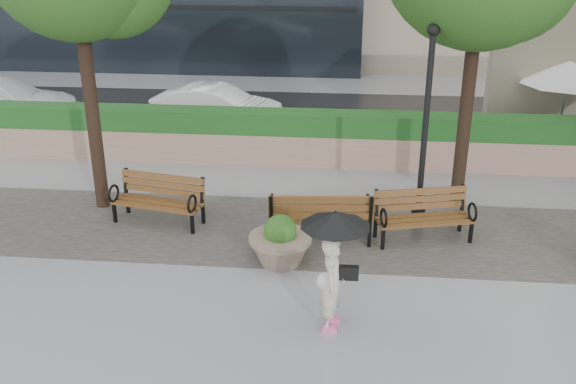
# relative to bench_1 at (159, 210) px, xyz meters

# --- Properties ---
(ground) EXTENTS (100.00, 100.00, 0.00)m
(ground) POSITION_rel_bench_1_xyz_m (3.19, -3.10, -0.29)
(ground) COLOR gray
(ground) RESTS_ON ground
(cobble_strip) EXTENTS (28.00, 3.20, 0.01)m
(cobble_strip) POSITION_rel_bench_1_xyz_m (3.19, -0.10, -0.29)
(cobble_strip) COLOR #383330
(cobble_strip) RESTS_ON ground
(hedge_wall) EXTENTS (24.00, 0.80, 1.35)m
(hedge_wall) POSITION_rel_bench_1_xyz_m (3.19, 3.90, 0.37)
(hedge_wall) COLOR tan
(hedge_wall) RESTS_ON ground
(asphalt_street) EXTENTS (40.00, 7.00, 0.00)m
(asphalt_street) POSITION_rel_bench_1_xyz_m (3.19, 7.90, -0.29)
(asphalt_street) COLOR black
(asphalt_street) RESTS_ON ground
(bench_1) EXTENTS (1.94, 1.09, 0.99)m
(bench_1) POSITION_rel_bench_1_xyz_m (0.00, 0.00, 0.00)
(bench_1) COLOR brown
(bench_1) RESTS_ON ground
(bench_2) EXTENTS (2.01, 0.94, 1.05)m
(bench_2) POSITION_rel_bench_1_xyz_m (3.31, -0.47, 0.02)
(bench_2) COLOR brown
(bench_2) RESTS_ON ground
(bench_3) EXTENTS (1.95, 1.16, 0.98)m
(bench_3) POSITION_rel_bench_1_xyz_m (5.29, -0.26, -0.00)
(bench_3) COLOR brown
(bench_3) RESTS_ON ground
(planter_left) EXTENTS (1.13, 1.13, 0.95)m
(planter_left) POSITION_rel_bench_1_xyz_m (2.65, -1.45, 0.08)
(planter_left) COLOR #7F6B56
(planter_left) RESTS_ON ground
(lamppost) EXTENTS (0.28, 0.28, 4.00)m
(lamppost) POSITION_rel_bench_1_xyz_m (5.28, 0.59, 1.47)
(lamppost) COLOR black
(lamppost) RESTS_ON ground
(patio_umb_white) EXTENTS (2.50, 2.50, 2.30)m
(patio_umb_white) POSITION_rel_bench_1_xyz_m (9.61, 6.14, 1.70)
(patio_umb_white) COLOR black
(patio_umb_white) RESTS_ON ground
(car_left) EXTENTS (4.83, 2.32, 1.36)m
(car_left) POSITION_rel_bench_1_xyz_m (-6.85, 6.71, 0.39)
(car_left) COLOR white
(car_left) RESTS_ON ground
(car_right) EXTENTS (4.02, 1.93, 1.27)m
(car_right) POSITION_rel_bench_1_xyz_m (-0.14, 6.76, 0.34)
(car_right) COLOR white
(car_right) RESTS_ON ground
(pedestrian) EXTENTS (1.03, 1.03, 1.89)m
(pedestrian) POSITION_rel_bench_1_xyz_m (3.65, -3.32, 0.86)
(pedestrian) COLOR beige
(pedestrian) RESTS_ON ground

